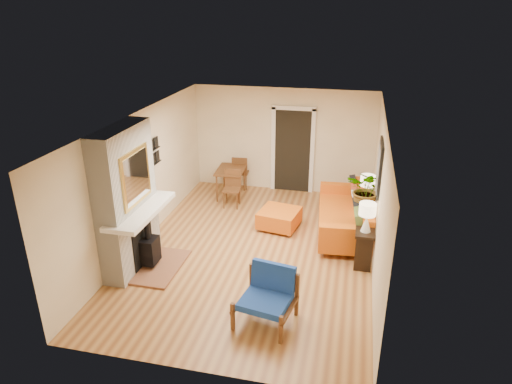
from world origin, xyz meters
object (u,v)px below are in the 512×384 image
at_px(console_table, 365,222).
at_px(lamp_far, 367,185).
at_px(sofa, 348,215).
at_px(ottoman, 279,218).
at_px(houseplant, 367,190).
at_px(lamp_near, 367,214).
at_px(dining_table, 234,175).
at_px(blue_chair, 268,293).

height_order(console_table, lamp_far, lamp_far).
xyz_separation_m(sofa, ottoman, (-1.43, -0.09, -0.17)).
distance_m(console_table, lamp_far, 0.87).
bearing_deg(console_table, houseplant, 92.10).
distance_m(sofa, lamp_far, 0.74).
distance_m(console_table, lamp_near, 0.84).
relative_size(dining_table, lamp_near, 3.03).
xyz_separation_m(dining_table, lamp_far, (3.16, -1.23, 0.49)).
relative_size(blue_chair, lamp_near, 1.73).
height_order(dining_table, lamp_far, lamp_far).
bearing_deg(lamp_far, dining_table, 158.74).
distance_m(console_table, houseplant, 0.62).
bearing_deg(sofa, ottoman, -176.35).
bearing_deg(blue_chair, dining_table, 111.66).
height_order(ottoman, houseplant, houseplant).
bearing_deg(sofa, houseplant, -46.42).
bearing_deg(sofa, console_table, -61.60).
distance_m(dining_table, lamp_near, 4.15).
bearing_deg(lamp_far, ottoman, -173.21).
xyz_separation_m(ottoman, houseplant, (1.75, -0.24, 0.90)).
xyz_separation_m(lamp_near, houseplant, (-0.01, 0.96, 0.07)).
xyz_separation_m(blue_chair, dining_table, (-1.77, 4.46, 0.11)).
bearing_deg(dining_table, lamp_near, -39.88).
bearing_deg(houseplant, lamp_near, -89.40).
distance_m(dining_table, houseplant, 3.61).
relative_size(lamp_near, houseplant, 0.66).
height_order(lamp_far, houseplant, houseplant).
bearing_deg(ottoman, sofa, 3.65).
distance_m(sofa, blue_chair, 3.29).
distance_m(ottoman, lamp_near, 2.29).
height_order(blue_chair, houseplant, houseplant).
distance_m(ottoman, dining_table, 2.04).
bearing_deg(blue_chair, ottoman, 97.00).
height_order(blue_chair, console_table, blue_chair).
xyz_separation_m(lamp_near, lamp_far, (0.00, 1.41, 0.00)).
bearing_deg(lamp_far, sofa, -160.21).
bearing_deg(lamp_far, houseplant, -91.26).
bearing_deg(lamp_far, lamp_near, -90.00).
xyz_separation_m(ottoman, console_table, (1.76, -0.52, 0.35)).
xyz_separation_m(sofa, houseplant, (0.32, -0.34, 0.73)).
height_order(sofa, blue_chair, sofa).
distance_m(blue_chair, lamp_far, 3.57).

